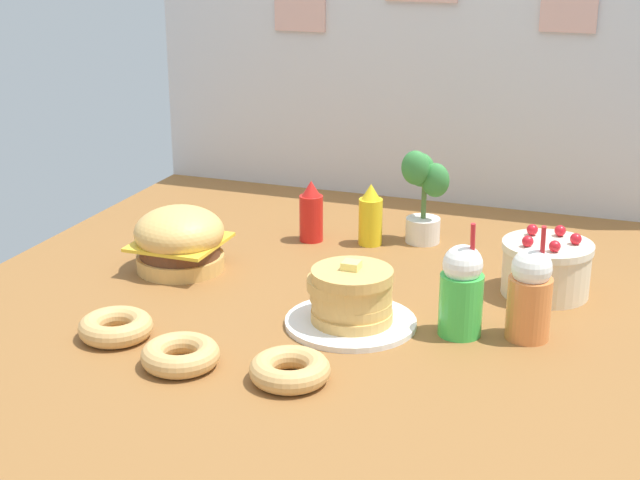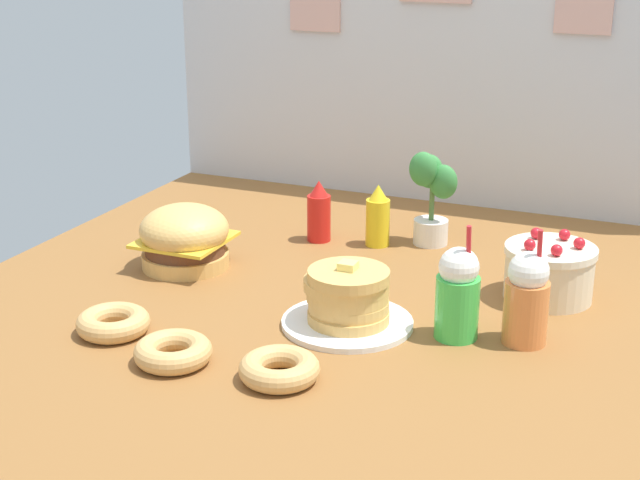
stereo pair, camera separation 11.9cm
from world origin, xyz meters
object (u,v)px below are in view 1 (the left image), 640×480
pancake_stack (351,300)px  layer_cake (546,268)px  burger (180,240)px  mustard_bottle (371,216)px  cream_soda_cup (461,291)px  ketchup_bottle (311,213)px  orange_float_cup (530,294)px  donut_vanilla (290,369)px  potted_plant (424,193)px  donut_chocolate (180,354)px  donut_pink_glaze (116,326)px

pancake_stack → layer_cake: (0.43, 0.38, 0.01)m
burger → pancake_stack: (0.59, -0.20, -0.02)m
burger → mustard_bottle: 0.61m
layer_cake → mustard_bottle: mustard_bottle is taller
mustard_bottle → cream_soda_cup: cream_soda_cup is taller
ketchup_bottle → orange_float_cup: orange_float_cup is taller
layer_cake → donut_vanilla: layer_cake is taller
cream_soda_cup → potted_plant: (-0.26, 0.64, 0.04)m
burger → cream_soda_cup: 0.88m
donut_chocolate → donut_vanilla: 0.26m
orange_float_cup → donut_pink_glaze: (-0.95, -0.35, -0.09)m
cream_soda_cup → potted_plant: 0.69m
pancake_stack → donut_chocolate: pancake_stack is taller
orange_float_cup → pancake_stack: bearing=-169.8°
ketchup_bottle → donut_chocolate: 0.93m
burger → cream_soda_cup: (0.86, -0.16, 0.03)m
cream_soda_cup → potted_plant: size_ratio=0.98×
ketchup_bottle → cream_soda_cup: bearing=-41.8°
potted_plant → cream_soda_cup: bearing=-67.9°
cream_soda_cup → donut_chocolate: size_ratio=1.61×
ketchup_bottle → pancake_stack: bearing=-60.6°
orange_float_cup → mustard_bottle: bearing=137.2°
burger → ketchup_bottle: 0.46m
cream_soda_cup → donut_vanilla: 0.49m
burger → donut_chocolate: burger is taller
donut_vanilla → potted_plant: (0.04, 1.01, 0.13)m
orange_float_cup → ketchup_bottle: bearing=146.7°
layer_cake → donut_chocolate: 1.03m
cream_soda_cup → donut_vanilla: (-0.30, -0.37, -0.09)m
pancake_stack → orange_float_cup: 0.44m
cream_soda_cup → ketchup_bottle: bearing=138.2°
burger → donut_vanilla: (0.56, -0.54, -0.06)m
potted_plant → donut_chocolate: bearing=-106.6°
donut_chocolate → cream_soda_cup: bearing=34.7°
mustard_bottle → donut_chocolate: size_ratio=1.08×
mustard_bottle → cream_soda_cup: 0.69m
cream_soda_cup → orange_float_cup: same height
donut_pink_glaze → potted_plant: (0.53, 0.95, 0.13)m
potted_plant → burger: bearing=-141.7°
cream_soda_cup → donut_pink_glaze: (-0.79, -0.31, -0.09)m
donut_vanilla → ketchup_bottle: bearing=107.8°
potted_plant → donut_pink_glaze: bearing=-119.2°
potted_plant → donut_vanilla: bearing=-92.5°
layer_cake → orange_float_cup: size_ratio=0.83×
ketchup_bottle → donut_chocolate: bearing=-88.4°
pancake_stack → donut_vanilla: size_ratio=1.83×
donut_pink_glaze → donut_vanilla: bearing=-7.5°
mustard_bottle → orange_float_cup: 0.77m
orange_float_cup → donut_vanilla: 0.63m
mustard_bottle → pancake_stack: bearing=-77.2°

